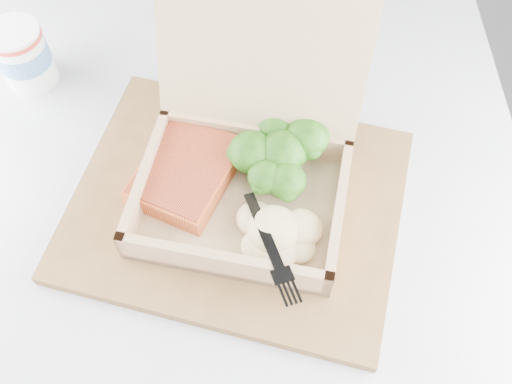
% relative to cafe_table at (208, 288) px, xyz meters
% --- Properties ---
extents(floor, '(4.00, 4.00, 0.00)m').
position_rel_cafe_table_xyz_m(floor, '(0.19, 0.47, -0.54)').
color(floor, gray).
rests_on(floor, ground).
extents(cafe_table, '(0.93, 0.93, 0.72)m').
position_rel_cafe_table_xyz_m(cafe_table, '(0.00, 0.00, 0.00)').
color(cafe_table, black).
rests_on(cafe_table, floor).
extents(serving_tray, '(0.38, 0.31, 0.02)m').
position_rel_cafe_table_xyz_m(serving_tray, '(0.04, 0.03, 0.19)').
color(serving_tray, brown).
rests_on(serving_tray, cafe_table).
extents(takeout_container, '(0.22, 0.23, 0.21)m').
position_rel_cafe_table_xyz_m(takeout_container, '(0.05, 0.06, 0.25)').
color(takeout_container, tan).
rests_on(takeout_container, serving_tray).
extents(salmon_fillet, '(0.12, 0.14, 0.03)m').
position_rel_cafe_table_xyz_m(salmon_fillet, '(-0.02, 0.05, 0.22)').
color(salmon_fillet, '#CE6228').
rests_on(salmon_fillet, takeout_container).
extents(broccoli_pile, '(0.12, 0.12, 0.04)m').
position_rel_cafe_table_xyz_m(broccoli_pile, '(0.08, 0.08, 0.23)').
color(broccoli_pile, '#377F1C').
rests_on(broccoli_pile, takeout_container).
extents(mashed_potatoes, '(0.09, 0.08, 0.03)m').
position_rel_cafe_table_xyz_m(mashed_potatoes, '(0.09, -0.01, 0.23)').
color(mashed_potatoes, tan).
rests_on(mashed_potatoes, takeout_container).
extents(plastic_fork, '(0.08, 0.13, 0.02)m').
position_rel_cafe_table_xyz_m(plastic_fork, '(0.07, 0.00, 0.24)').
color(plastic_fork, black).
rests_on(plastic_fork, mashed_potatoes).
extents(paper_cup, '(0.07, 0.07, 0.08)m').
position_rel_cafe_table_xyz_m(paper_cup, '(-0.27, 0.17, 0.23)').
color(paper_cup, white).
rests_on(paper_cup, cafe_table).
extents(receipt, '(0.10, 0.16, 0.00)m').
position_rel_cafe_table_xyz_m(receipt, '(-0.03, 0.21, 0.19)').
color(receipt, silver).
rests_on(receipt, cafe_table).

